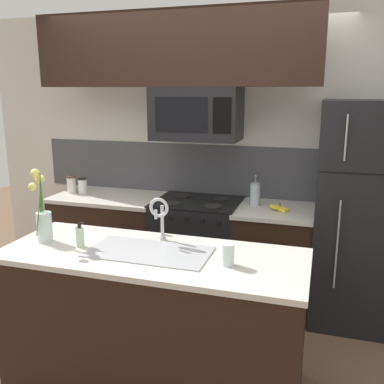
{
  "coord_description": "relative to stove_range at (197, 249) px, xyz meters",
  "views": [
    {
      "loc": [
        1.05,
        -2.65,
        1.89
      ],
      "look_at": [
        0.15,
        0.27,
        1.16
      ],
      "focal_mm": 40.0,
      "sensor_mm": 36.0,
      "label": 1
    }
  ],
  "objects": [
    {
      "name": "ground_plane",
      "position": [
        -0.0,
        -0.9,
        -0.46
      ],
      "size": [
        10.0,
        10.0,
        0.0
      ],
      "primitive_type": "plane",
      "color": "brown"
    },
    {
      "name": "splash_band",
      "position": [
        -0.0,
        0.32,
        0.69
      ],
      "size": [
        3.4,
        0.01,
        0.48
      ],
      "primitive_type": "cube",
      "color": "#4C4C51",
      "rests_on": "rear_partition"
    },
    {
      "name": "storage_jar_medium",
      "position": [
        -1.17,
        0.01,
        0.52
      ],
      "size": [
        0.09,
        0.09,
        0.15
      ],
      "color": "silver",
      "rests_on": "back_counter_left"
    },
    {
      "name": "stove_range",
      "position": [
        0.0,
        0.0,
        0.0
      ],
      "size": [
        0.76,
        0.64,
        0.93
      ],
      "color": "black",
      "rests_on": "ground"
    },
    {
      "name": "upper_cabinet_band",
      "position": [
        -0.18,
        -0.05,
        1.76
      ],
      "size": [
        2.4,
        0.34,
        0.6
      ],
      "primitive_type": "cube",
      "color": "black"
    },
    {
      "name": "microwave",
      "position": [
        0.0,
        -0.02,
        1.23
      ],
      "size": [
        0.74,
        0.4,
        0.44
      ],
      "color": "black"
    },
    {
      "name": "drinking_glass",
      "position": [
        0.57,
        -1.3,
        0.51
      ],
      "size": [
        0.08,
        0.08,
        0.13
      ],
      "color": "silver",
      "rests_on": "island_counter"
    },
    {
      "name": "banana_bunch",
      "position": [
        0.74,
        -0.06,
        0.47
      ],
      "size": [
        0.19,
        0.13,
        0.08
      ],
      "color": "yellow",
      "rests_on": "back_counter_right"
    },
    {
      "name": "dish_soap_bottle",
      "position": [
        -0.4,
        -1.29,
        0.52
      ],
      "size": [
        0.06,
        0.05,
        0.16
      ],
      "color": "beige",
      "rests_on": "island_counter"
    },
    {
      "name": "french_press",
      "position": [
        0.51,
        0.06,
        0.55
      ],
      "size": [
        0.09,
        0.09,
        0.27
      ],
      "color": "silver",
      "rests_on": "back_counter_right"
    },
    {
      "name": "sink_faucet",
      "position": [
        0.06,
        -1.06,
        0.65
      ],
      "size": [
        0.14,
        0.14,
        0.31
      ],
      "color": "#B7BABF",
      "rests_on": "island_counter"
    },
    {
      "name": "rear_partition",
      "position": [
        0.3,
        0.38,
        0.84
      ],
      "size": [
        5.2,
        0.1,
        2.6
      ],
      "primitive_type": "cube",
      "color": "silver",
      "rests_on": "ground"
    },
    {
      "name": "island_counter",
      "position": [
        0.08,
        -1.25,
        -0.01
      ],
      "size": [
        1.91,
        0.74,
        0.91
      ],
      "color": "black",
      "rests_on": "ground"
    },
    {
      "name": "flower_vase",
      "position": [
        -0.68,
        -1.27,
        0.61
      ],
      "size": [
        0.12,
        0.2,
        0.49
      ],
      "color": "silver",
      "rests_on": "island_counter"
    },
    {
      "name": "refrigerator",
      "position": [
        1.47,
        0.02,
        0.45
      ],
      "size": [
        0.89,
        0.74,
        1.82
      ],
      "color": "black",
      "rests_on": "ground"
    },
    {
      "name": "back_counter_left",
      "position": [
        -0.88,
        0.0,
        -0.01
      ],
      "size": [
        1.03,
        0.65,
        0.91
      ],
      "color": "black",
      "rests_on": "ground"
    },
    {
      "name": "storage_jar_tall",
      "position": [
        -1.28,
        -0.0,
        0.53
      ],
      "size": [
        0.08,
        0.08,
        0.17
      ],
      "color": "silver",
      "rests_on": "back_counter_left"
    },
    {
      "name": "kitchen_sink",
      "position": [
        0.06,
        -1.25,
        0.38
      ],
      "size": [
        0.76,
        0.39,
        0.16
      ],
      "color": "#ADAFB5",
      "rests_on": "island_counter"
    },
    {
      "name": "back_counter_right",
      "position": [
        0.7,
        0.0,
        -0.01
      ],
      "size": [
        0.67,
        0.65,
        0.91
      ],
      "color": "black",
      "rests_on": "ground"
    }
  ]
}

